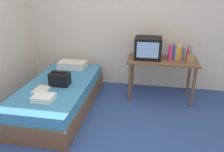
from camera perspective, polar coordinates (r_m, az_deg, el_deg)
ground_plane at (r=2.87m, az=-1.42°, el=-18.03°), size 8.00×8.00×0.00m
wall_back at (r=4.20m, az=4.08°, el=14.65°), size 5.20×0.10×2.60m
bed at (r=3.67m, az=-13.62°, el=-5.00°), size 1.00×2.00×0.43m
desk at (r=3.83m, az=12.98°, el=3.10°), size 1.16×0.60×0.73m
tv at (r=3.75m, az=9.43°, el=7.33°), size 0.44×0.39×0.36m
water_bottle at (r=3.72m, az=15.11°, el=5.91°), size 0.07×0.07×0.26m
book_row at (r=3.86m, az=17.75°, el=5.91°), size 0.30×0.17×0.25m
picture_frame at (r=3.72m, az=19.97°, el=4.36°), size 0.11×0.02×0.14m
pillow at (r=4.19m, az=-10.33°, el=2.97°), size 0.52×0.30×0.12m
handbag at (r=3.47m, az=-13.58°, el=-0.76°), size 0.30×0.20×0.22m
magazine at (r=3.43m, az=-18.06°, el=-3.34°), size 0.21×0.29×0.01m
remote_dark at (r=3.09m, az=-15.38°, el=-5.72°), size 0.04×0.16×0.02m
remote_silver at (r=3.79m, az=-14.25°, el=-0.31°), size 0.04×0.14×0.02m
folded_towel at (r=3.08m, az=-17.55°, el=-5.50°), size 0.28×0.22×0.08m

